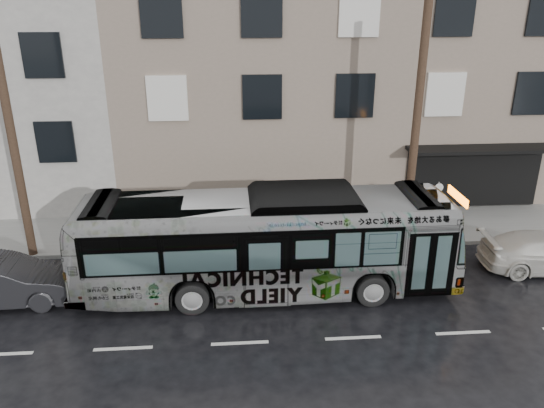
% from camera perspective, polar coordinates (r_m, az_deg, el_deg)
% --- Properties ---
extents(ground, '(120.00, 120.00, 0.00)m').
position_cam_1_polar(ground, '(17.36, -3.64, -9.85)').
color(ground, black).
rests_on(ground, ground).
extents(sidewalk, '(90.00, 3.60, 0.15)m').
position_cam_1_polar(sidewalk, '(21.66, -3.87, -2.94)').
color(sidewalk, gray).
rests_on(sidewalk, ground).
extents(building_taupe, '(20.00, 12.00, 11.00)m').
position_cam_1_polar(building_taupe, '(28.21, 6.15, 14.21)').
color(building_taupe, gray).
rests_on(building_taupe, ground).
extents(utility_pole_front, '(0.30, 0.30, 9.00)m').
position_cam_1_polar(utility_pole_front, '(19.77, 15.23, 7.98)').
color(utility_pole_front, '#443022').
rests_on(utility_pole_front, sidewalk).
extents(utility_pole_rear, '(0.30, 0.30, 9.00)m').
position_cam_1_polar(utility_pole_rear, '(20.09, -26.23, 6.73)').
color(utility_pole_rear, '#443022').
rests_on(utility_pole_rear, sidewalk).
extents(sign_post, '(0.06, 0.06, 2.40)m').
position_cam_1_polar(sign_post, '(21.12, 17.19, -0.80)').
color(sign_post, slate).
rests_on(sign_post, sidewalk).
extents(bus, '(12.13, 2.91, 3.37)m').
position_cam_1_polar(bus, '(16.91, -0.61, -4.19)').
color(bus, '#B2B2B2').
rests_on(bus, ground).
extents(dark_sedan, '(4.66, 1.84, 1.51)m').
position_cam_1_polar(dark_sedan, '(18.61, -27.11, -7.44)').
color(dark_sedan, black).
rests_on(dark_sedan, ground).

